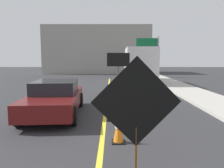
{
  "coord_description": "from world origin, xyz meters",
  "views": [
    {
      "loc": [
        0.28,
        -0.67,
        2.28
      ],
      "look_at": [
        0.29,
        5.21,
        1.59
      ],
      "focal_mm": 34.61,
      "sensor_mm": 36.0,
      "label": 1
    }
  ],
  "objects_px": {
    "roadwork_sign": "(136,104)",
    "arrow_board_trailer": "(118,84)",
    "traffic_cone_mid_lane": "(113,111)",
    "traffic_cone_far_lane": "(113,101)",
    "traffic_cone_curbside": "(112,92)",
    "traffic_cone_near_sign": "(118,129)",
    "box_truck": "(139,64)",
    "highway_guide_sign": "(151,49)",
    "pickup_car": "(55,98)"
  },
  "relations": [
    {
      "from": "roadwork_sign",
      "to": "arrow_board_trailer",
      "type": "distance_m",
      "value": 11.55
    },
    {
      "from": "traffic_cone_mid_lane",
      "to": "traffic_cone_far_lane",
      "type": "xyz_separation_m",
      "value": [
        0.04,
        2.08,
        -0.05
      ]
    },
    {
      "from": "roadwork_sign",
      "to": "traffic_cone_curbside",
      "type": "height_order",
      "value": "roadwork_sign"
    },
    {
      "from": "traffic_cone_near_sign",
      "to": "traffic_cone_far_lane",
      "type": "height_order",
      "value": "traffic_cone_near_sign"
    },
    {
      "from": "arrow_board_trailer",
      "to": "traffic_cone_curbside",
      "type": "bearing_deg",
      "value": -98.17
    },
    {
      "from": "arrow_board_trailer",
      "to": "traffic_cone_far_lane",
      "type": "xyz_separation_m",
      "value": [
        -0.37,
        -5.35,
        -0.18
      ]
    },
    {
      "from": "traffic_cone_curbside",
      "to": "roadwork_sign",
      "type": "bearing_deg",
      "value": -87.4
    },
    {
      "from": "arrow_board_trailer",
      "to": "traffic_cone_mid_lane",
      "type": "bearing_deg",
      "value": -93.13
    },
    {
      "from": "box_truck",
      "to": "traffic_cone_near_sign",
      "type": "distance_m",
      "value": 14.74
    },
    {
      "from": "highway_guide_sign",
      "to": "arrow_board_trailer",
      "type": "bearing_deg",
      "value": -111.09
    },
    {
      "from": "traffic_cone_far_lane",
      "to": "highway_guide_sign",
      "type": "bearing_deg",
      "value": 74.08
    },
    {
      "from": "pickup_car",
      "to": "traffic_cone_near_sign",
      "type": "xyz_separation_m",
      "value": [
        2.51,
        -2.99,
        -0.31
      ]
    },
    {
      "from": "highway_guide_sign",
      "to": "pickup_car",
      "type": "bearing_deg",
      "value": -111.7
    },
    {
      "from": "box_truck",
      "to": "pickup_car",
      "type": "bearing_deg",
      "value": -112.91
    },
    {
      "from": "traffic_cone_near_sign",
      "to": "traffic_cone_mid_lane",
      "type": "distance_m",
      "value": 2.17
    },
    {
      "from": "box_truck",
      "to": "highway_guide_sign",
      "type": "height_order",
      "value": "highway_guide_sign"
    },
    {
      "from": "roadwork_sign",
      "to": "traffic_cone_far_lane",
      "type": "xyz_separation_m",
      "value": [
        -0.36,
        6.16,
        -1.17
      ]
    },
    {
      "from": "traffic_cone_mid_lane",
      "to": "traffic_cone_curbside",
      "type": "height_order",
      "value": "traffic_cone_curbside"
    },
    {
      "from": "traffic_cone_near_sign",
      "to": "traffic_cone_far_lane",
      "type": "xyz_separation_m",
      "value": [
        -0.1,
        4.25,
        -0.08
      ]
    },
    {
      "from": "traffic_cone_near_sign",
      "to": "pickup_car",
      "type": "bearing_deg",
      "value": 130.03
    },
    {
      "from": "arrow_board_trailer",
      "to": "pickup_car",
      "type": "height_order",
      "value": "arrow_board_trailer"
    },
    {
      "from": "traffic_cone_near_sign",
      "to": "traffic_cone_mid_lane",
      "type": "bearing_deg",
      "value": 93.74
    },
    {
      "from": "roadwork_sign",
      "to": "traffic_cone_curbside",
      "type": "bearing_deg",
      "value": 92.6
    },
    {
      "from": "pickup_car",
      "to": "traffic_cone_mid_lane",
      "type": "distance_m",
      "value": 2.53
    },
    {
      "from": "box_truck",
      "to": "traffic_cone_far_lane",
      "type": "xyz_separation_m",
      "value": [
        -2.45,
        -10.23,
        -1.47
      ]
    },
    {
      "from": "highway_guide_sign",
      "to": "traffic_cone_mid_lane",
      "type": "bearing_deg",
      "value": -104.35
    },
    {
      "from": "highway_guide_sign",
      "to": "box_truck",
      "type": "bearing_deg",
      "value": -109.56
    },
    {
      "from": "traffic_cone_mid_lane",
      "to": "pickup_car",
      "type": "bearing_deg",
      "value": 160.83
    },
    {
      "from": "pickup_car",
      "to": "highway_guide_sign",
      "type": "bearing_deg",
      "value": 68.3
    },
    {
      "from": "highway_guide_sign",
      "to": "traffic_cone_near_sign",
      "type": "height_order",
      "value": "highway_guide_sign"
    },
    {
      "from": "traffic_cone_near_sign",
      "to": "traffic_cone_curbside",
      "type": "distance_m",
      "value": 6.81
    },
    {
      "from": "roadwork_sign",
      "to": "pickup_car",
      "type": "bearing_deg",
      "value": 119.47
    },
    {
      "from": "highway_guide_sign",
      "to": "traffic_cone_curbside",
      "type": "bearing_deg",
      "value": -108.7
    },
    {
      "from": "box_truck",
      "to": "traffic_cone_curbside",
      "type": "bearing_deg",
      "value": -107.95
    },
    {
      "from": "roadwork_sign",
      "to": "box_truck",
      "type": "height_order",
      "value": "box_truck"
    },
    {
      "from": "roadwork_sign",
      "to": "traffic_cone_curbside",
      "type": "relative_size",
      "value": 3.11
    },
    {
      "from": "arrow_board_trailer",
      "to": "highway_guide_sign",
      "type": "height_order",
      "value": "highway_guide_sign"
    },
    {
      "from": "pickup_car",
      "to": "traffic_cone_near_sign",
      "type": "distance_m",
      "value": 3.91
    },
    {
      "from": "pickup_car",
      "to": "traffic_cone_curbside",
      "type": "xyz_separation_m",
      "value": [
        2.37,
        3.82,
        -0.33
      ]
    },
    {
      "from": "traffic_cone_mid_lane",
      "to": "box_truck",
      "type": "bearing_deg",
      "value": 78.57
    },
    {
      "from": "arrow_board_trailer",
      "to": "pickup_car",
      "type": "distance_m",
      "value": 7.17
    },
    {
      "from": "arrow_board_trailer",
      "to": "traffic_cone_near_sign",
      "type": "relative_size",
      "value": 3.47
    },
    {
      "from": "traffic_cone_mid_lane",
      "to": "traffic_cone_near_sign",
      "type": "bearing_deg",
      "value": -86.26
    },
    {
      "from": "traffic_cone_near_sign",
      "to": "traffic_cone_curbside",
      "type": "xyz_separation_m",
      "value": [
        -0.14,
        6.81,
        -0.01
      ]
    },
    {
      "from": "arrow_board_trailer",
      "to": "highway_guide_sign",
      "type": "relative_size",
      "value": 0.54
    },
    {
      "from": "highway_guide_sign",
      "to": "traffic_cone_curbside",
      "type": "distance_m",
      "value": 15.43
    },
    {
      "from": "arrow_board_trailer",
      "to": "traffic_cone_far_lane",
      "type": "distance_m",
      "value": 5.37
    },
    {
      "from": "arrow_board_trailer",
      "to": "traffic_cone_mid_lane",
      "type": "xyz_separation_m",
      "value": [
        -0.41,
        -7.44,
        -0.13
      ]
    },
    {
      "from": "pickup_car",
      "to": "traffic_cone_curbside",
      "type": "bearing_deg",
      "value": 58.15
    },
    {
      "from": "highway_guide_sign",
      "to": "traffic_cone_mid_lane",
      "type": "height_order",
      "value": "highway_guide_sign"
    }
  ]
}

